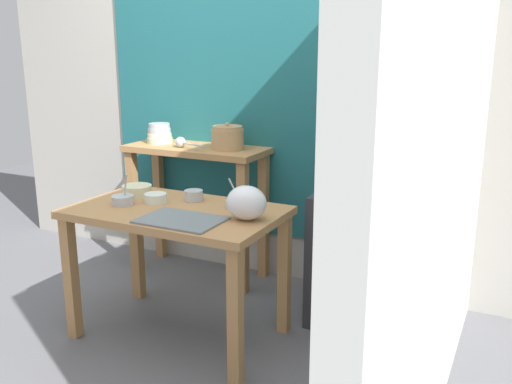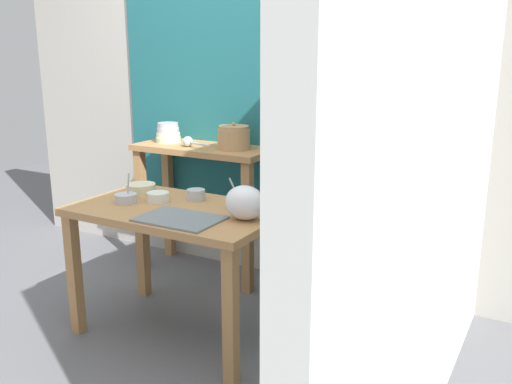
# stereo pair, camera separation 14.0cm
# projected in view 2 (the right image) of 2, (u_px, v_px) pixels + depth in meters

# --- Properties ---
(ground_plane) EXTENTS (9.00, 9.00, 0.00)m
(ground_plane) POSITION_uv_depth(u_px,v_px,m) (169.00, 332.00, 3.09)
(ground_plane) COLOR slate
(wall_back) EXTENTS (4.40, 0.12, 2.60)m
(wall_back) POSITION_uv_depth(u_px,v_px,m) (275.00, 85.00, 3.66)
(wall_back) COLOR #B2ADA3
(wall_back) RESTS_ON ground
(wall_right) EXTENTS (0.30, 3.20, 2.60)m
(wall_right) POSITION_uv_depth(u_px,v_px,m) (459.00, 106.00, 2.28)
(wall_right) COLOR silver
(wall_right) RESTS_ON ground
(prep_table) EXTENTS (1.10, 0.66, 0.72)m
(prep_table) POSITION_uv_depth(u_px,v_px,m) (178.00, 228.00, 2.95)
(prep_table) COLOR #B27F4C
(prep_table) RESTS_ON ground
(back_shelf_table) EXTENTS (0.96, 0.40, 0.90)m
(back_shelf_table) POSITION_uv_depth(u_px,v_px,m) (204.00, 178.00, 3.77)
(back_shelf_table) COLOR #B27F4C
(back_shelf_table) RESTS_ON ground
(stove_block) EXTENTS (0.60, 0.61, 0.78)m
(stove_block) POSITION_uv_depth(u_px,v_px,m) (375.00, 258.00, 3.14)
(stove_block) COLOR #2D2D33
(stove_block) RESTS_ON ground
(steamer_pot) EXTENTS (0.42, 0.37, 0.28)m
(steamer_pot) POSITION_uv_depth(u_px,v_px,m) (374.00, 167.00, 3.05)
(steamer_pot) COLOR #B7BABF
(steamer_pot) RESTS_ON stove_block
(clay_pot) EXTENTS (0.21, 0.21, 0.18)m
(clay_pot) POSITION_uv_depth(u_px,v_px,m) (234.00, 138.00, 3.59)
(clay_pot) COLOR tan
(clay_pot) RESTS_ON back_shelf_table
(bowl_stack_enamel) EXTENTS (0.17, 0.17, 0.14)m
(bowl_stack_enamel) POSITION_uv_depth(u_px,v_px,m) (168.00, 133.00, 3.86)
(bowl_stack_enamel) COLOR #B7D1AD
(bowl_stack_enamel) RESTS_ON back_shelf_table
(ladle) EXTENTS (0.27, 0.13, 0.07)m
(ladle) POSITION_uv_depth(u_px,v_px,m) (189.00, 142.00, 3.68)
(ladle) COLOR #B7BABF
(ladle) RESTS_ON back_shelf_table
(serving_tray) EXTENTS (0.40, 0.28, 0.01)m
(serving_tray) POSITION_uv_depth(u_px,v_px,m) (180.00, 219.00, 2.71)
(serving_tray) COLOR slate
(serving_tray) RESTS_ON prep_table
(plastic_bag) EXTENTS (0.20, 0.17, 0.17)m
(plastic_bag) POSITION_uv_depth(u_px,v_px,m) (245.00, 203.00, 2.70)
(plastic_bag) COLOR white
(plastic_bag) RESTS_ON prep_table
(wide_pan) EXTENTS (0.26, 0.26, 0.04)m
(wide_pan) POSITION_uv_depth(u_px,v_px,m) (401.00, 200.00, 2.77)
(wide_pan) COLOR #B7BABF
(wide_pan) RESTS_ON stove_block
(prep_bowl_0) EXTENTS (0.12, 0.12, 0.17)m
(prep_bowl_0) POSITION_uv_depth(u_px,v_px,m) (126.00, 198.00, 3.01)
(prep_bowl_0) COLOR #B7BABF
(prep_bowl_0) RESTS_ON prep_table
(prep_bowl_1) EXTENTS (0.12, 0.12, 0.05)m
(prep_bowl_1) POSITION_uv_depth(u_px,v_px,m) (158.00, 196.00, 3.04)
(prep_bowl_1) COLOR silver
(prep_bowl_1) RESTS_ON prep_table
(prep_bowl_2) EXTENTS (0.12, 0.12, 0.16)m
(prep_bowl_2) POSITION_uv_depth(u_px,v_px,m) (237.00, 203.00, 2.91)
(prep_bowl_2) COLOR #B7BABF
(prep_bowl_2) RESTS_ON prep_table
(prep_bowl_3) EXTENTS (0.17, 0.17, 0.06)m
(prep_bowl_3) POSITION_uv_depth(u_px,v_px,m) (141.00, 189.00, 3.18)
(prep_bowl_3) COLOR beige
(prep_bowl_3) RESTS_ON prep_table
(prep_bowl_4) EXTENTS (0.10, 0.10, 0.06)m
(prep_bowl_4) POSITION_uv_depth(u_px,v_px,m) (196.00, 194.00, 3.07)
(prep_bowl_4) COLOR #B7BABF
(prep_bowl_4) RESTS_ON prep_table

